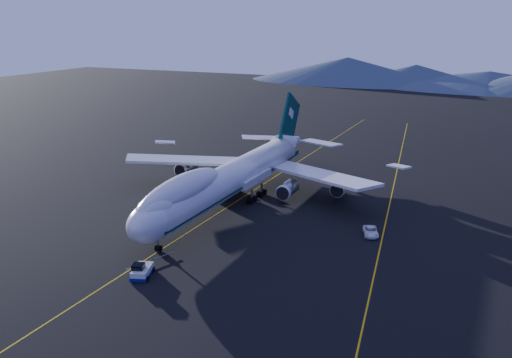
% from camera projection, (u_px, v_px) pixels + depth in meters
% --- Properties ---
extents(ground, '(500.00, 500.00, 0.00)m').
position_uv_depth(ground, '(231.00, 205.00, 116.73)').
color(ground, black).
rests_on(ground, ground).
extents(taxiway_line_main, '(0.25, 220.00, 0.01)m').
position_uv_depth(taxiway_line_main, '(231.00, 205.00, 116.73)').
color(taxiway_line_main, '#C69B0B').
rests_on(taxiway_line_main, ground).
extents(taxiway_line_side, '(28.08, 198.09, 0.01)m').
position_uv_depth(taxiway_line_side, '(388.00, 210.00, 113.54)').
color(taxiway_line_side, '#C69B0B').
rests_on(taxiway_line_side, ground).
extents(boeing_747, '(59.62, 72.43, 19.37)m').
position_uv_depth(boeing_747, '(231.00, 177.00, 115.16)').
color(boeing_747, silver).
rests_on(boeing_747, ground).
extents(pushback_tug, '(3.88, 5.35, 2.10)m').
position_uv_depth(pushback_tug, '(142.00, 272.00, 84.49)').
color(pushback_tug, silver).
rests_on(pushback_tug, ground).
extents(service_van, '(4.03, 5.72, 1.45)m').
position_uv_depth(service_van, '(371.00, 231.00, 100.20)').
color(service_van, white).
rests_on(service_van, ground).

